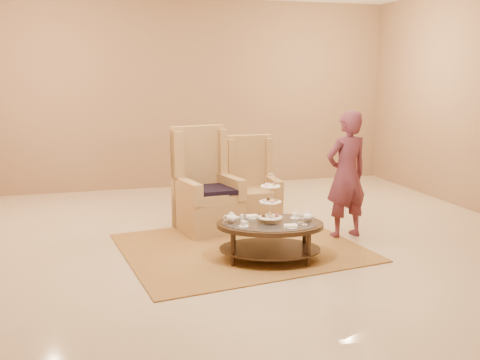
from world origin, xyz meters
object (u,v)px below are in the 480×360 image
object	(u,v)px
tea_table	(270,229)
person	(346,175)
armchair_right	(252,193)
armchair_left	(205,195)

from	to	relation	value
tea_table	person	world-z (taller)	person
armchair_right	tea_table	bearing A→B (deg)	-99.33
tea_table	person	xyz separation A→B (m)	(1.26, 0.62, 0.46)
person	armchair_right	bearing A→B (deg)	-57.59
tea_table	armchair_right	distance (m)	1.72
tea_table	armchair_left	size ratio (longest dim) A/B	0.99
armchair_right	person	bearing A→B (deg)	-47.48
armchair_right	person	xyz separation A→B (m)	(0.96, -1.07, 0.42)
armchair_left	armchair_right	xyz separation A→B (m)	(0.75, 0.23, -0.06)
tea_table	armchair_right	size ratio (longest dim) A/B	1.13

